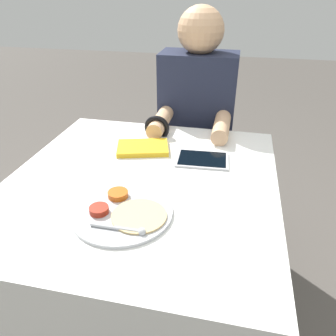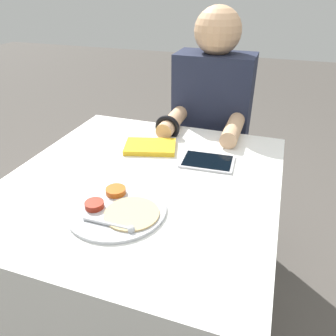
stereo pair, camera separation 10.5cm
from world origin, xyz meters
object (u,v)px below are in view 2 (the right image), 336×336
(red_notebook, at_px, (150,147))
(person_diner, at_px, (210,143))
(tablet_device, at_px, (207,161))
(thali_tray, at_px, (119,209))

(red_notebook, distance_m, person_diner, 0.48)
(red_notebook, bearing_deg, person_diner, 70.14)
(tablet_device, relative_size, person_diner, 0.16)
(thali_tray, height_order, tablet_device, thali_tray)
(thali_tray, relative_size, red_notebook, 1.28)
(red_notebook, bearing_deg, tablet_device, -8.45)
(thali_tray, bearing_deg, red_notebook, 98.55)
(thali_tray, xyz_separation_m, red_notebook, (-0.06, 0.41, 0.00))
(red_notebook, xyz_separation_m, person_diner, (0.16, 0.43, -0.15))
(thali_tray, relative_size, person_diner, 0.24)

